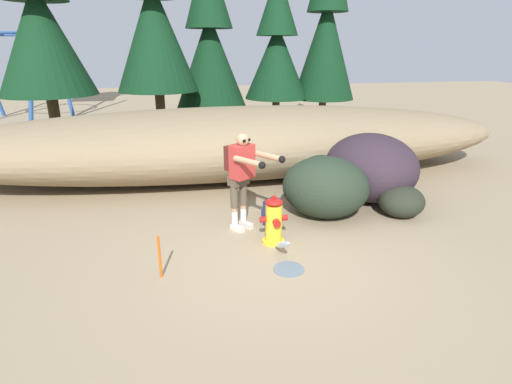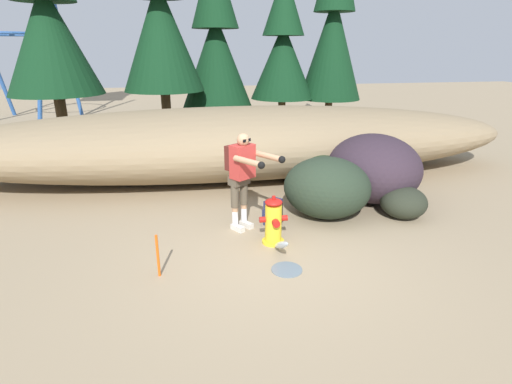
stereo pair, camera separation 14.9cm
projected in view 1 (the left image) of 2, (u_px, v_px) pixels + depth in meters
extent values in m
cube|color=#998466|center=(273.00, 256.00, 5.94)|extent=(56.00, 56.00, 0.04)
ellipsoid|color=#897556|center=(231.00, 143.00, 9.32)|extent=(13.70, 3.20, 1.61)
cylinder|color=yellow|center=(273.00, 241.00, 6.30)|extent=(0.35, 0.35, 0.04)
cylinder|color=yellow|center=(274.00, 223.00, 6.20)|extent=(0.26, 0.26, 0.59)
ellipsoid|color=red|center=(274.00, 202.00, 6.08)|extent=(0.27, 0.27, 0.10)
cylinder|color=red|center=(274.00, 197.00, 6.06)|extent=(0.06, 0.06, 0.05)
cylinder|color=red|center=(263.00, 220.00, 6.14)|extent=(0.09, 0.09, 0.09)
cylinder|color=red|center=(285.00, 218.00, 6.21)|extent=(0.09, 0.09, 0.09)
cylinder|color=red|center=(277.00, 223.00, 6.01)|extent=(0.11, 0.09, 0.11)
ellipsoid|color=silver|center=(283.00, 245.00, 5.77)|extent=(0.10, 0.72, 0.46)
cylinder|color=slate|center=(289.00, 269.00, 5.53)|extent=(0.43, 0.43, 0.01)
cube|color=beige|center=(246.00, 225.00, 6.83)|extent=(0.23, 0.27, 0.09)
cylinder|color=white|center=(243.00, 215.00, 6.82)|extent=(0.10, 0.10, 0.24)
cylinder|color=tan|center=(243.00, 206.00, 6.76)|extent=(0.10, 0.10, 0.07)
cylinder|color=brown|center=(243.00, 193.00, 6.68)|extent=(0.13, 0.13, 0.40)
cube|color=beige|center=(237.00, 228.00, 6.70)|extent=(0.23, 0.27, 0.09)
cylinder|color=white|center=(235.00, 218.00, 6.68)|extent=(0.10, 0.10, 0.24)
cylinder|color=tan|center=(235.00, 209.00, 6.63)|extent=(0.10, 0.10, 0.07)
cylinder|color=brown|center=(234.00, 196.00, 6.55)|extent=(0.13, 0.13, 0.40)
cube|color=brown|center=(239.00, 180.00, 6.53)|extent=(0.38, 0.34, 0.16)
cube|color=#B2332D|center=(242.00, 162.00, 6.36)|extent=(0.43, 0.40, 0.54)
cube|color=#511E19|center=(233.00, 158.00, 6.48)|extent=(0.32, 0.29, 0.40)
sphere|color=tan|center=(243.00, 140.00, 6.23)|extent=(0.20, 0.20, 0.20)
cube|color=black|center=(247.00, 140.00, 6.17)|extent=(0.14, 0.10, 0.04)
cylinder|color=tan|center=(269.00, 156.00, 6.23)|extent=(0.40, 0.53, 0.09)
sphere|color=black|center=(282.00, 159.00, 6.05)|extent=(0.11, 0.11, 0.11)
cylinder|color=tan|center=(249.00, 162.00, 5.93)|extent=(0.40, 0.53, 0.09)
sphere|color=black|center=(262.00, 165.00, 5.76)|extent=(0.11, 0.11, 0.11)
cube|color=#23284C|center=(272.00, 212.00, 6.91)|extent=(0.36, 0.35, 0.44)
cube|color=#23284C|center=(266.00, 214.00, 7.00)|extent=(0.19, 0.19, 0.20)
torus|color=black|center=(273.00, 199.00, 6.83)|extent=(0.10, 0.10, 0.02)
cube|color=black|center=(275.00, 215.00, 6.78)|extent=(0.06, 0.06, 0.37)
cube|color=black|center=(281.00, 212.00, 6.91)|extent=(0.06, 0.06, 0.37)
ellipsoid|color=#31252F|center=(371.00, 167.00, 7.92)|extent=(2.02, 2.16, 1.32)
ellipsoid|color=#243123|center=(325.00, 187.00, 7.17)|extent=(1.99, 1.93, 1.08)
ellipsoid|color=#24341F|center=(319.00, 174.00, 8.31)|extent=(1.16, 1.18, 0.82)
ellipsoid|color=#272C20|center=(401.00, 201.00, 7.22)|extent=(1.05, 1.06, 0.57)
cylinder|color=#47331E|center=(56.00, 125.00, 11.33)|extent=(0.30, 0.30, 1.66)
cone|color=#0F3319|center=(42.00, 40.00, 10.58)|extent=(2.52, 2.52, 2.83)
cylinder|color=#47331E|center=(161.00, 119.00, 12.27)|extent=(0.28, 0.28, 1.67)
cone|color=#0F3319|center=(155.00, 37.00, 11.48)|extent=(2.36, 2.36, 3.03)
cylinder|color=#47331E|center=(213.00, 122.00, 13.68)|extent=(0.28, 0.28, 1.01)
cone|color=#0F3319|center=(210.00, 61.00, 13.01)|extent=(2.31, 2.31, 2.94)
cylinder|color=#47331E|center=(276.00, 117.00, 13.87)|extent=(0.25, 0.25, 1.26)
cone|color=#0F3319|center=(277.00, 61.00, 13.26)|extent=(2.09, 2.09, 2.38)
cone|color=#0F3319|center=(278.00, 2.00, 12.65)|extent=(1.36, 1.36, 1.99)
cylinder|color=#47331E|center=(322.00, 116.00, 14.29)|extent=(0.25, 0.25, 1.20)
cone|color=#0F3319|center=(325.00, 48.00, 13.52)|extent=(2.09, 2.09, 3.35)
cylinder|color=#285193|center=(53.00, 35.00, 16.98)|extent=(1.08, 1.08, 6.79)
cylinder|color=#285193|center=(30.00, 33.00, 14.15)|extent=(1.08, 1.08, 6.79)
cylinder|color=#E55914|center=(160.00, 257.00, 5.25)|extent=(0.04, 0.04, 0.60)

